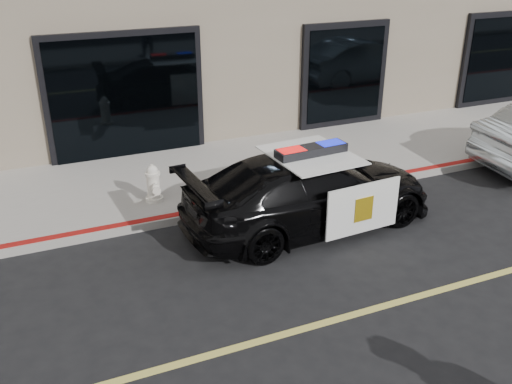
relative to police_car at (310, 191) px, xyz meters
name	(u,v)px	position (x,y,z in m)	size (l,w,h in m)	color
ground	(319,325)	(-1.21, -2.56, -0.66)	(120.00, 120.00, 0.00)	black
sidewalk_n	(197,177)	(-1.21, 2.69, -0.59)	(60.00, 3.50, 0.15)	gray
police_car	(310,191)	(0.00, 0.00, 0.00)	(2.42, 4.76, 1.48)	black
fire_hydrant	(153,184)	(-2.33, 1.73, -0.18)	(0.33, 0.45, 0.72)	white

